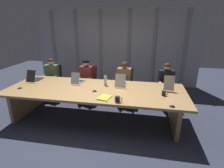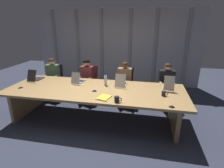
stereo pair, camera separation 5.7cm
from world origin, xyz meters
The scene contains 22 objects.
ground_plane centered at (0.00, 0.00, 0.00)m, with size 11.72×11.72×0.00m, color #383D51.
conference_table centered at (0.00, 0.00, 0.60)m, with size 4.06×1.46×0.75m.
curtain_backdrop centered at (0.00, 2.72, 1.33)m, with size 5.86×0.17×2.67m.
laptop_left_end centered at (-1.72, 0.33, 0.80)m, with size 0.24×0.45×0.30m.
laptop_left_mid centered at (-0.54, 0.36, 0.80)m, with size 0.27×0.41×0.29m.
laptop_center centered at (0.56, 0.36, 0.81)m, with size 0.25×0.47×0.31m.
laptop_right_mid centered at (1.65, 0.34, 0.81)m, with size 0.25×0.42×0.34m.
office_chair_left_end centered at (-1.69, 1.19, 0.35)m, with size 0.60×0.60×0.94m.
office_chair_left_mid centered at (-0.56, 1.19, 0.35)m, with size 0.60×0.60×0.96m.
office_chair_center centered at (0.55, 1.19, 0.35)m, with size 0.60×0.60×0.95m.
office_chair_right_mid centered at (1.70, 1.19, 0.34)m, with size 0.60×0.60×0.92m.
person_left_end centered at (-1.66, 1.03, 0.66)m, with size 0.43×0.57×1.18m.
person_left_mid centered at (-0.58, 1.03, 0.68)m, with size 0.41×0.57×1.19m.
person_center centered at (0.54, 1.03, 0.65)m, with size 0.41×0.56×1.16m.
person_right_mid centered at (1.68, 1.03, 0.66)m, with size 0.44×0.57×1.17m.
water_bottle_primary centered at (0.18, 0.31, 0.86)m, with size 0.07×0.07×0.26m.
coffee_mug_near centered at (1.51, -0.11, 0.80)m, with size 0.13×0.08×0.10m.
coffee_mug_far centered at (0.62, -0.60, 0.80)m, with size 0.15×0.10×0.11m.
conference_mic_left_side centered at (1.62, -0.62, 0.76)m, with size 0.11×0.11×0.04m, color black.
conference_mic_middle centered at (0.04, -0.15, 0.76)m, with size 0.11×0.11×0.04m, color black.
conference_mic_right_side centered at (-1.71, -0.29, 0.76)m, with size 0.11×0.11×0.04m, color black.
spiral_notepad centered at (0.33, -0.47, 0.75)m, with size 0.29×0.35×0.03m.
Camera 1 is at (1.08, -3.63, 2.17)m, focal length 28.28 mm.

